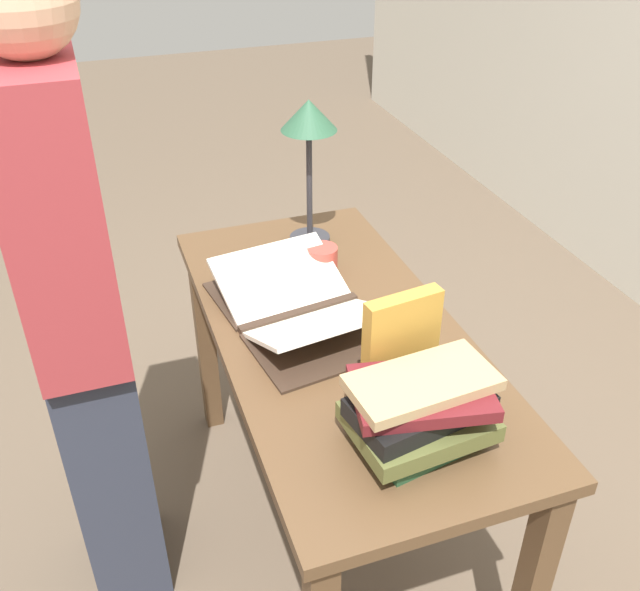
{
  "coord_description": "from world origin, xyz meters",
  "views": [
    {
      "loc": [
        1.41,
        -0.54,
        1.87
      ],
      "look_at": [
        -0.05,
        -0.03,
        0.86
      ],
      "focal_mm": 40.0,
      "sensor_mm": 36.0,
      "label": 1
    }
  ],
  "objects_px": {
    "book_stack_tall": "(420,410)",
    "person_reader": "(83,331)",
    "open_book": "(299,307)",
    "coffee_mug": "(322,261)",
    "book_standing_upright": "(401,348)",
    "reading_lamp": "(309,130)"
  },
  "relations": [
    {
      "from": "book_stack_tall",
      "to": "person_reader",
      "type": "bearing_deg",
      "value": -129.34
    },
    {
      "from": "person_reader",
      "to": "open_book",
      "type": "bearing_deg",
      "value": -89.72
    },
    {
      "from": "coffee_mug",
      "to": "book_standing_upright",
      "type": "bearing_deg",
      "value": -1.53
    },
    {
      "from": "book_stack_tall",
      "to": "coffee_mug",
      "type": "bearing_deg",
      "value": 176.95
    },
    {
      "from": "book_stack_tall",
      "to": "coffee_mug",
      "type": "relative_size",
      "value": 2.9
    },
    {
      "from": "book_standing_upright",
      "to": "book_stack_tall",
      "type": "bearing_deg",
      "value": -16.29
    },
    {
      "from": "coffee_mug",
      "to": "reading_lamp",
      "type": "bearing_deg",
      "value": 171.49
    },
    {
      "from": "book_stack_tall",
      "to": "book_standing_upright",
      "type": "distance_m",
      "value": 0.16
    },
    {
      "from": "open_book",
      "to": "book_stack_tall",
      "type": "bearing_deg",
      "value": 1.54
    },
    {
      "from": "reading_lamp",
      "to": "person_reader",
      "type": "relative_size",
      "value": 0.27
    },
    {
      "from": "reading_lamp",
      "to": "person_reader",
      "type": "bearing_deg",
      "value": -60.9
    },
    {
      "from": "reading_lamp",
      "to": "coffee_mug",
      "type": "relative_size",
      "value": 4.26
    },
    {
      "from": "open_book",
      "to": "coffee_mug",
      "type": "xyz_separation_m",
      "value": [
        -0.19,
        0.13,
        0.01
      ]
    },
    {
      "from": "reading_lamp",
      "to": "coffee_mug",
      "type": "bearing_deg",
      "value": -8.51
    },
    {
      "from": "open_book",
      "to": "book_standing_upright",
      "type": "bearing_deg",
      "value": 8.67
    },
    {
      "from": "open_book",
      "to": "person_reader",
      "type": "distance_m",
      "value": 0.55
    },
    {
      "from": "book_stack_tall",
      "to": "book_standing_upright",
      "type": "bearing_deg",
      "value": 171.31
    },
    {
      "from": "book_standing_upright",
      "to": "reading_lamp",
      "type": "bearing_deg",
      "value": 169.01
    },
    {
      "from": "book_standing_upright",
      "to": "coffee_mug",
      "type": "bearing_deg",
      "value": 170.86
    },
    {
      "from": "open_book",
      "to": "book_stack_tall",
      "type": "height_order",
      "value": "book_stack_tall"
    },
    {
      "from": "book_standing_upright",
      "to": "person_reader",
      "type": "xyz_separation_m",
      "value": [
        -0.37,
        -0.66,
        -0.05
      ]
    },
    {
      "from": "open_book",
      "to": "book_stack_tall",
      "type": "relative_size",
      "value": 1.87
    }
  ]
}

